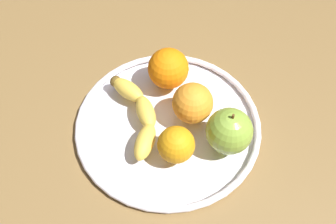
# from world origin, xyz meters

# --- Properties ---
(ground_plane) EXTENTS (1.59, 1.59, 0.04)m
(ground_plane) POSITION_xyz_m (0.00, 0.00, -0.02)
(ground_plane) COLOR brown
(fruit_bowl) EXTENTS (0.35, 0.35, 0.02)m
(fruit_bowl) POSITION_xyz_m (0.00, 0.00, 0.01)
(fruit_bowl) COLOR white
(fruit_bowl) RESTS_ON ground_plane
(banana) EXTENTS (0.20, 0.08, 0.03)m
(banana) POSITION_xyz_m (0.02, 0.05, 0.03)
(banana) COLOR yellow
(banana) RESTS_ON fruit_bowl
(apple) EXTENTS (0.08, 0.08, 0.09)m
(apple) POSITION_xyz_m (-0.07, -0.09, 0.06)
(apple) COLOR #86AD3B
(apple) RESTS_ON fruit_bowl
(orange_front_right) EXTENTS (0.08, 0.08, 0.08)m
(orange_front_right) POSITION_xyz_m (0.09, -0.02, 0.06)
(orange_front_right) COLOR orange
(orange_front_right) RESTS_ON fruit_bowl
(orange_center) EXTENTS (0.06, 0.06, 0.06)m
(orange_center) POSITION_xyz_m (-0.07, -0.00, 0.05)
(orange_center) COLOR orange
(orange_center) RESTS_ON fruit_bowl
(orange_back_right) EXTENTS (0.08, 0.08, 0.08)m
(orange_back_right) POSITION_xyz_m (0.01, -0.05, 0.06)
(orange_back_right) COLOR orange
(orange_back_right) RESTS_ON fruit_bowl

